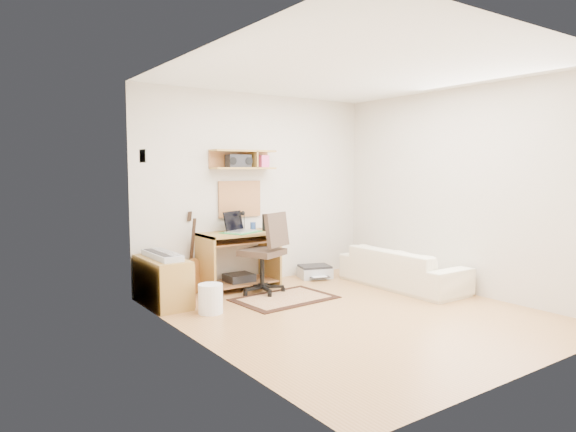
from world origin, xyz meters
TOP-DOWN VIEW (x-y plane):
  - floor at (0.00, 0.00)m, footprint 3.60×4.00m
  - ceiling at (0.00, 0.00)m, footprint 3.60×4.00m
  - back_wall at (0.00, 2.00)m, footprint 3.60×0.01m
  - left_wall at (-1.80, 0.00)m, footprint 0.01×4.00m
  - right_wall at (1.80, 0.00)m, footprint 0.01×4.00m
  - wall_shelf at (-0.30, 1.88)m, footprint 0.90×0.25m
  - cork_board at (-0.30, 1.98)m, footprint 0.64×0.03m
  - wall_photo at (-1.79, 1.50)m, footprint 0.02×0.20m
  - desk at (-0.46, 1.73)m, footprint 1.00×0.55m
  - laptop at (-0.44, 1.71)m, footprint 0.48×0.48m
  - speaker at (-0.07, 1.68)m, footprint 0.10×0.10m
  - desk_lamp at (-0.30, 1.87)m, footprint 0.09×0.09m
  - pencil_cup at (-0.19, 1.83)m, footprint 0.08×0.08m
  - boombox at (-0.38, 1.87)m, footprint 0.32×0.15m
  - rug at (-0.27, 0.95)m, footprint 1.23×0.86m
  - task_chair at (-0.33, 1.37)m, footprint 0.71×0.71m
  - cabinet at (-1.58, 1.55)m, footprint 0.40×0.90m
  - music_keyboard at (-1.58, 1.55)m, footprint 0.23×0.75m
  - guitar at (-1.04, 1.86)m, footprint 0.31×0.23m
  - waste_basket at (-1.28, 0.91)m, footprint 0.30×0.30m
  - printer at (0.78, 1.70)m, footprint 0.54×0.47m
  - sofa at (1.38, 0.57)m, footprint 0.52×1.77m

SIDE VIEW (x-z plane):
  - floor at x=0.00m, z-range -0.01..0.00m
  - rug at x=-0.27m, z-range 0.00..0.02m
  - printer at x=0.78m, z-range 0.00..0.17m
  - waste_basket at x=-1.28m, z-range 0.00..0.32m
  - cabinet at x=-1.58m, z-range 0.00..0.55m
  - sofa at x=1.38m, z-range 0.00..0.69m
  - desk at x=-0.46m, z-range 0.00..0.75m
  - guitar at x=-1.04m, z-range 0.00..1.04m
  - task_chair at x=-0.33m, z-range 0.00..1.05m
  - music_keyboard at x=-1.58m, z-range 0.55..0.62m
  - pencil_cup at x=-0.19m, z-range 0.75..0.86m
  - speaker at x=-0.07m, z-range 0.75..0.97m
  - desk_lamp at x=-0.30m, z-range 0.75..1.01m
  - laptop at x=-0.44m, z-range 0.75..1.03m
  - cork_board at x=-0.30m, z-range 0.92..1.42m
  - back_wall at x=0.00m, z-range 0.00..2.60m
  - left_wall at x=-1.80m, z-range 0.00..2.60m
  - right_wall at x=1.80m, z-range 0.00..2.60m
  - boombox at x=-0.38m, z-range 1.60..1.76m
  - wall_shelf at x=-0.30m, z-range 1.57..1.83m
  - wall_photo at x=-1.79m, z-range 1.65..1.79m
  - ceiling at x=0.00m, z-range 2.60..2.61m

